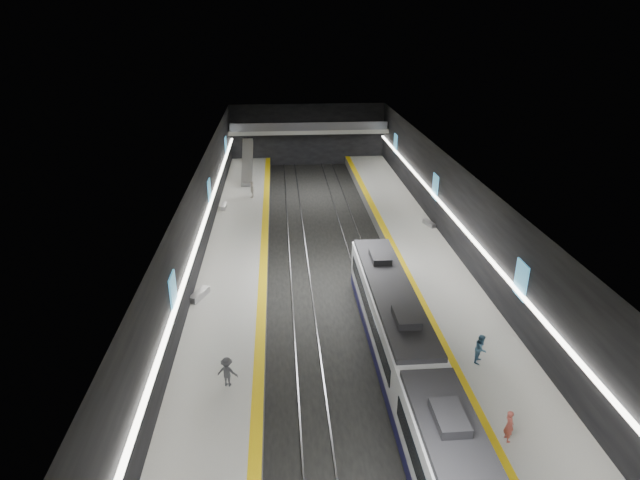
{
  "coord_description": "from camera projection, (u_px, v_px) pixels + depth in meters",
  "views": [
    {
      "loc": [
        -3.87,
        -34.54,
        18.78
      ],
      "look_at": [
        -0.82,
        4.14,
        2.2
      ],
      "focal_mm": 30.0,
      "sensor_mm": 36.0,
      "label": 1
    }
  ],
  "objects": [
    {
      "name": "ground",
      "position": [
        336.0,
        289.0,
        39.32
      ],
      "size": [
        70.0,
        70.0,
        0.0
      ],
      "primitive_type": "plane",
      "color": "black",
      "rests_on": "ground"
    },
    {
      "name": "ceiling",
      "position": [
        337.0,
        185.0,
        36.18
      ],
      "size": [
        20.0,
        70.0,
        0.04
      ],
      "primitive_type": "cube",
      "rotation": [
        3.14,
        0.0,
        0.0
      ],
      "color": "beige",
      "rests_on": "wall_left"
    },
    {
      "name": "wall_left",
      "position": [
        193.0,
        244.0,
        37.03
      ],
      "size": [
        0.04,
        70.0,
        8.0
      ],
      "primitive_type": "cube",
      "color": "black",
      "rests_on": "ground"
    },
    {
      "name": "wall_right",
      "position": [
        474.0,
        235.0,
        38.48
      ],
      "size": [
        0.04,
        70.0,
        8.0
      ],
      "primitive_type": "cube",
      "color": "black",
      "rests_on": "ground"
    },
    {
      "name": "wall_back",
      "position": [
        308.0,
        135.0,
        69.84
      ],
      "size": [
        20.0,
        0.04,
        8.0
      ],
      "primitive_type": "cube",
      "color": "black",
      "rests_on": "ground"
    },
    {
      "name": "platform_left",
      "position": [
        232.0,
        287.0,
        38.59
      ],
      "size": [
        5.0,
        70.0,
        1.0
      ],
      "primitive_type": "cube",
      "color": "slate",
      "rests_on": "ground"
    },
    {
      "name": "tile_surface_left",
      "position": [
        232.0,
        281.0,
        38.39
      ],
      "size": [
        5.0,
        70.0,
        0.02
      ],
      "primitive_type": "cube",
      "color": "#A7A7A2",
      "rests_on": "platform_left"
    },
    {
      "name": "tactile_strip_left",
      "position": [
        263.0,
        279.0,
        38.54
      ],
      "size": [
        0.6,
        70.0,
        0.02
      ],
      "primitive_type": "cube",
      "color": "yellow",
      "rests_on": "platform_left"
    },
    {
      "name": "platform_right",
      "position": [
        436.0,
        279.0,
        39.67
      ],
      "size": [
        5.0,
        70.0,
        1.0
      ],
      "primitive_type": "cube",
      "color": "slate",
      "rests_on": "ground"
    },
    {
      "name": "tile_surface_right",
      "position": [
        436.0,
        273.0,
        39.47
      ],
      "size": [
        5.0,
        70.0,
        0.02
      ],
      "primitive_type": "cube",
      "color": "#A7A7A2",
      "rests_on": "platform_right"
    },
    {
      "name": "tactile_strip_right",
      "position": [
        407.0,
        274.0,
        39.31
      ],
      "size": [
        0.6,
        70.0,
        0.02
      ],
      "primitive_type": "cube",
      "color": "yellow",
      "rests_on": "platform_right"
    },
    {
      "name": "rails",
      "position": [
        336.0,
        288.0,
        39.3
      ],
      "size": [
        6.52,
        70.0,
        0.12
      ],
      "color": "gray",
      "rests_on": "ground"
    },
    {
      "name": "train",
      "position": [
        422.0,
        395.0,
        25.14
      ],
      "size": [
        2.69,
        30.04,
        3.6
      ],
      "color": "#12113E",
      "rests_on": "ground"
    },
    {
      "name": "ad_posters",
      "position": [
        335.0,
        227.0,
        38.47
      ],
      "size": [
        19.94,
        53.5,
        2.2
      ],
      "color": "#45A0D1",
      "rests_on": "wall_left"
    },
    {
      "name": "cove_light_left",
      "position": [
        196.0,
        246.0,
        37.12
      ],
      "size": [
        0.25,
        68.6,
        0.12
      ],
      "primitive_type": "cube",
      "color": "white",
      "rests_on": "wall_left"
    },
    {
      "name": "cove_light_right",
      "position": [
        471.0,
        238.0,
        38.54
      ],
      "size": [
        0.25,
        68.6,
        0.12
      ],
      "primitive_type": "cube",
      "color": "white",
      "rests_on": "wall_right"
    },
    {
      "name": "mezzanine_bridge",
      "position": [
        309.0,
        130.0,
        67.53
      ],
      "size": [
        20.0,
        3.0,
        1.5
      ],
      "color": "gray",
      "rests_on": "wall_left"
    },
    {
      "name": "escalator",
      "position": [
        247.0,
        162.0,
        61.48
      ],
      "size": [
        1.2,
        7.5,
        3.92
      ],
      "primitive_type": "cube",
      "rotation": [
        0.44,
        0.0,
        0.0
      ],
      "color": "#99999E",
      "rests_on": "platform_left"
    },
    {
      "name": "bench_left_near",
      "position": [
        199.0,
        295.0,
        35.99
      ],
      "size": [
        1.27,
        1.98,
        0.47
      ],
      "primitive_type": "cube",
      "rotation": [
        0.0,
        0.0,
        -0.42
      ],
      "color": "#99999E",
      "rests_on": "platform_left"
    },
    {
      "name": "bench_left_far",
      "position": [
        224.0,
        206.0,
        52.52
      ],
      "size": [
        0.51,
        1.64,
        0.4
      ],
      "primitive_type": "cube",
      "rotation": [
        0.0,
        0.0,
        -0.04
      ],
      "color": "#99999E",
      "rests_on": "platform_left"
    },
    {
      "name": "bench_right_far",
      "position": [
        429.0,
        224.0,
        48.23
      ],
      "size": [
        0.89,
        1.66,
        0.39
      ],
      "primitive_type": "cube",
      "rotation": [
        0.0,
        0.0,
        0.29
      ],
      "color": "#99999E",
      "rests_on": "platform_right"
    },
    {
      "name": "passenger_right_a",
      "position": [
        509.0,
        426.0,
        23.79
      ],
      "size": [
        0.41,
        0.6,
        1.6
      ],
      "primitive_type": "imported",
      "rotation": [
        0.0,
        0.0,
        1.62
      ],
      "color": "#C15348",
      "rests_on": "platform_right"
    },
    {
      "name": "passenger_right_b",
      "position": [
        481.0,
        349.0,
        29.18
      ],
      "size": [
        1.0,
        1.04,
        1.7
      ],
      "primitive_type": "imported",
      "rotation": [
        0.0,
        0.0,
        0.97
      ],
      "color": "teal",
      "rests_on": "platform_right"
    },
    {
      "name": "passenger_left_a",
      "position": [
        252.0,
        190.0,
        55.21
      ],
      "size": [
        0.64,
        1.1,
        1.75
      ],
      "primitive_type": "imported",
      "rotation": [
        0.0,
        0.0,
        -1.79
      ],
      "color": "silver",
      "rests_on": "platform_left"
    },
    {
      "name": "passenger_left_b",
      "position": [
        227.0,
        372.0,
        27.32
      ],
      "size": [
        1.18,
        0.85,
        1.65
      ],
      "primitive_type": "imported",
      "rotation": [
        0.0,
        0.0,
        2.9
      ],
      "color": "#3E4045",
      "rests_on": "platform_left"
    }
  ]
}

